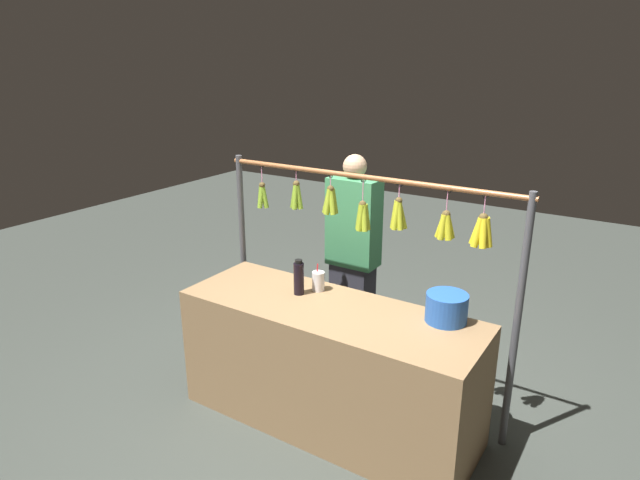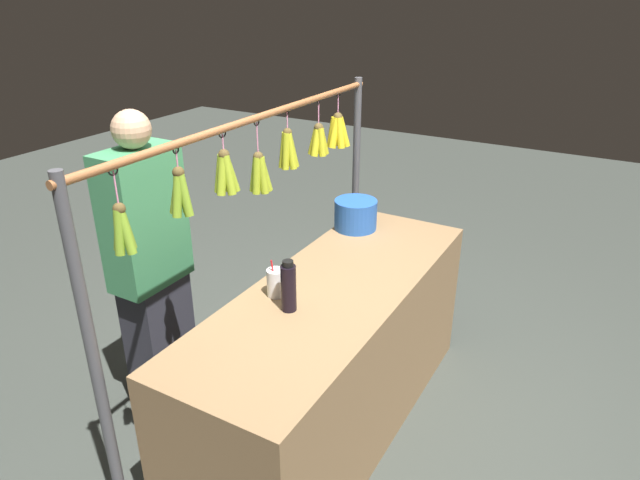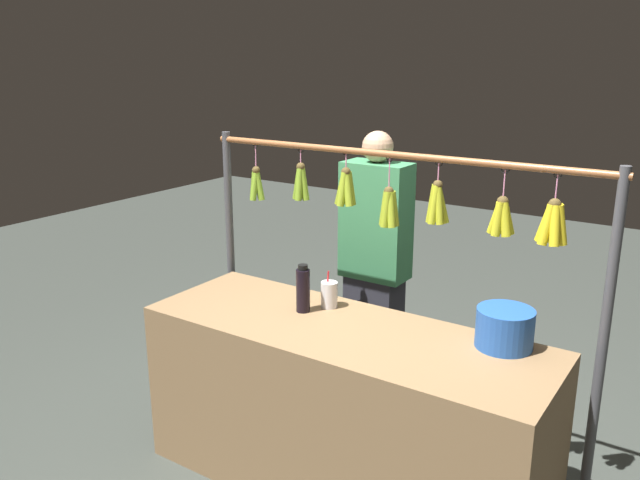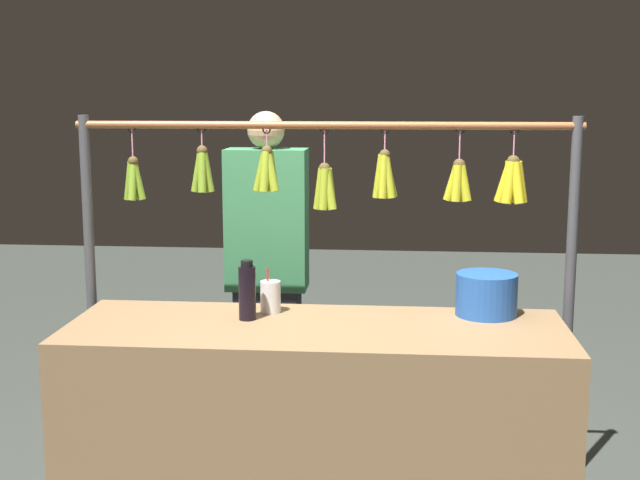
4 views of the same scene
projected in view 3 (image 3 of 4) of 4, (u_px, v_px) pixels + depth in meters
name	position (u px, v px, depth m)	size (l,w,h in m)	color
market_counter	(343.00, 409.00, 3.05)	(1.90, 0.66, 0.82)	olive
display_rack	(397.00, 235.00, 3.13)	(2.09, 0.12, 1.60)	#4C4C51
water_bottle	(303.00, 289.00, 3.11)	(0.07, 0.07, 0.23)	black
blue_bucket	(505.00, 328.00, 2.73)	(0.24, 0.24, 0.17)	blue
drink_cup	(329.00, 294.00, 3.17)	(0.08, 0.08, 0.18)	silver
vendor_person	(375.00, 271.00, 3.78)	(0.38, 0.21, 1.61)	#2D2D38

